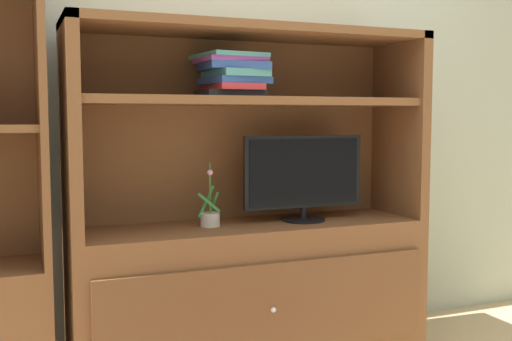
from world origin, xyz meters
name	(u,v)px	position (x,y,z in m)	size (l,w,h in m)	color
painted_rear_wall	(226,67)	(0.00, 0.75, 1.40)	(6.00, 0.10, 2.80)	#ADB29E
media_console	(251,258)	(0.00, 0.41, 0.50)	(1.64, 0.48, 1.55)	brown
tv_monitor	(304,176)	(0.26, 0.39, 0.88)	(0.60, 0.21, 0.40)	black
potted_plant	(210,217)	(-0.20, 0.41, 0.71)	(0.10, 0.10, 0.28)	beige
magazine_stack	(232,75)	(-0.09, 0.40, 1.34)	(0.31, 0.33, 0.19)	black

